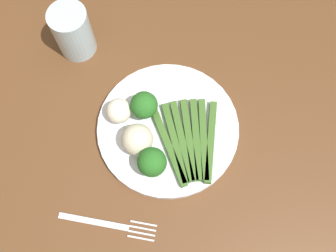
{
  "coord_description": "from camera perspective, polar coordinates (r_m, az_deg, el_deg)",
  "views": [
    {
      "loc": [
        0.16,
        0.04,
        1.4
      ],
      "look_at": [
        -0.06,
        0.01,
        0.76
      ],
      "focal_mm": 40.71,
      "sensor_mm": 36.0,
      "label": 1
    }
  ],
  "objects": [
    {
      "name": "asparagus_bundle",
      "position": [
        0.66,
        3.2,
        -2.3
      ],
      "size": [
        0.16,
        0.12,
        0.01
      ],
      "rotation": [
        0.0,
        0.0,
        3.4
      ],
      "color": "#3D6626",
      "rests_on": "plate"
    },
    {
      "name": "broccoli_front",
      "position": [
        0.62,
        -2.42,
        -5.45
      ],
      "size": [
        0.05,
        0.05,
        0.06
      ],
      "color": "#568E33",
      "rests_on": "plate"
    },
    {
      "name": "broccoli_near_center",
      "position": [
        0.66,
        -3.6,
        3.1
      ],
      "size": [
        0.05,
        0.05,
        0.06
      ],
      "color": "#568E33",
      "rests_on": "plate"
    },
    {
      "name": "dining_table",
      "position": [
        0.77,
        -1.07,
        -7.31
      ],
      "size": [
        1.21,
        1.07,
        0.74
      ],
      "color": "brown",
      "rests_on": "ground_plane"
    },
    {
      "name": "water_glass",
      "position": [
        0.74,
        -14.05,
        13.5
      ],
      "size": [
        0.07,
        0.07,
        0.1
      ],
      "primitive_type": "cylinder",
      "color": "silver",
      "rests_on": "dining_table"
    },
    {
      "name": "ground_plane",
      "position": [
        1.42,
        -0.59,
        -13.12
      ],
      "size": [
        6.0,
        6.0,
        0.02
      ],
      "primitive_type": "cube",
      "color": "#B7A88E"
    },
    {
      "name": "cauliflower_near_fork",
      "position": [
        0.67,
        -7.41,
        2.26
      ],
      "size": [
        0.04,
        0.04,
        0.04
      ],
      "primitive_type": "sphere",
      "color": "white",
      "rests_on": "plate"
    },
    {
      "name": "plate",
      "position": [
        0.68,
        0.0,
        -0.36
      ],
      "size": [
        0.25,
        0.25,
        0.01
      ],
      "primitive_type": "cylinder",
      "color": "white",
      "rests_on": "dining_table"
    },
    {
      "name": "cauliflower_outer_edge",
      "position": [
        0.64,
        -4.62,
        -2.02
      ],
      "size": [
        0.05,
        0.05,
        0.05
      ],
      "primitive_type": "sphere",
      "color": "beige",
      "rests_on": "plate"
    },
    {
      "name": "fork",
      "position": [
        0.66,
        -8.87,
        -14.37
      ],
      "size": [
        0.03,
        0.17,
        0.0
      ],
      "rotation": [
        0.0,
        0.0,
        1.53
      ],
      "color": "silver",
      "rests_on": "dining_table"
    }
  ]
}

